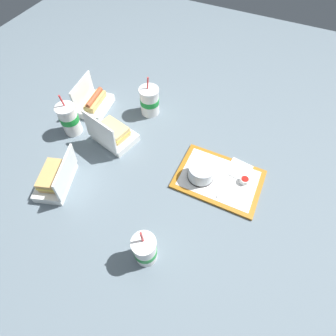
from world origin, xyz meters
TOP-DOWN VIEW (x-y plane):
  - ground_plane at (0.00, 0.00)m, footprint 3.20×3.20m
  - food_tray at (-0.26, -0.06)m, footprint 0.37×0.26m
  - cake_container at (-0.19, -0.04)m, footprint 0.12×0.12m
  - ketchup_cup at (-0.37, -0.09)m, footprint 0.04×0.04m
  - napkin_stack at (-0.33, -0.14)m, footprint 0.11×0.11m
  - plastic_fork at (-0.33, -0.00)m, footprint 0.10×0.07m
  - clamshell_sandwich_corner at (0.28, -0.06)m, footprint 0.23×0.20m
  - clamshell_sandwich_right at (0.37, 0.26)m, footprint 0.20×0.24m
  - clamshell_hotdog_left at (0.49, -0.21)m, footprint 0.15×0.20m
  - soda_cup_left at (-0.13, 0.37)m, footprint 0.09×0.09m
  - soda_cup_back at (0.21, -0.32)m, footprint 0.10×0.10m
  - soda_cup_corner at (0.50, -0.03)m, footprint 0.09×0.09m

SIDE VIEW (x-z plane):
  - ground_plane at x=0.00m, z-range 0.00..0.00m
  - food_tray at x=-0.26m, z-range 0.00..0.01m
  - napkin_stack at x=-0.33m, z-range 0.01..0.02m
  - plastic_fork at x=-0.33m, z-range 0.01..0.02m
  - ketchup_cup at x=-0.37m, z-range 0.01..0.04m
  - clamshell_hotdog_left at x=0.49m, z-range -0.04..0.12m
  - clamshell_sandwich_right at x=0.37m, z-range -0.04..0.13m
  - clamshell_sandwich_corner at x=0.28m, z-range -0.05..0.14m
  - cake_container at x=-0.19m, z-range 0.01..0.08m
  - soda_cup_left at x=-0.13m, z-range -0.03..0.18m
  - soda_cup_back at x=0.21m, z-range -0.03..0.18m
  - soda_cup_corner at x=0.50m, z-range -0.03..0.19m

